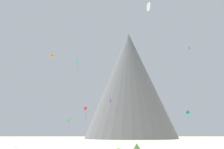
{
  "coord_description": "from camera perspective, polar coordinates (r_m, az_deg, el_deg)",
  "views": [
    {
      "loc": [
        -4.4,
        -28.28,
        2.72
      ],
      "look_at": [
        -3.04,
        36.5,
        20.55
      ],
      "focal_mm": 34.62,
      "sensor_mm": 36.0,
      "label": 1
    }
  ],
  "objects": [
    {
      "name": "bush_ridge_crest",
      "position": [
        37.46,
        -24.11,
        -17.56
      ],
      "size": [
        3.05,
        3.05,
        0.94
      ],
      "primitive_type": "cone",
      "rotation": [
        0.0,
        0.0,
        0.64
      ],
      "color": "#668C4C",
      "rests_on": "ground_plane"
    },
    {
      "name": "bush_far_right",
      "position": [
        37.83,
        1.74,
        -19.12
      ],
      "size": [
        2.69,
        2.69,
        0.5
      ],
      "primitive_type": "cone",
      "rotation": [
        0.0,
        0.0,
        3.46
      ],
      "color": "#568442",
      "rests_on": "ground_plane"
    },
    {
      "name": "bush_mid_center",
      "position": [
        42.2,
        6.53,
        -18.26
      ],
      "size": [
        1.58,
        1.58,
        1.06
      ],
      "primitive_type": "cone",
      "rotation": [
        0.0,
        0.0,
        1.71
      ],
      "color": "#477238",
      "rests_on": "ground_plane"
    },
    {
      "name": "rock_massif",
      "position": [
        129.6,
        4.93,
        -3.07
      ],
      "size": [
        56.53,
        56.53,
        64.64
      ],
      "color": "slate",
      "rests_on": "ground_plane"
    },
    {
      "name": "kite_green_low",
      "position": [
        58.71,
        -11.3,
        -12.06
      ],
      "size": [
        0.73,
        0.65,
        2.74
      ],
      "rotation": [
        0.0,
        0.0,
        3.26
      ],
      "color": "green"
    },
    {
      "name": "kite_indigo_mid",
      "position": [
        85.62,
        -0.43,
        -6.95
      ],
      "size": [
        0.73,
        0.55,
        1.28
      ],
      "rotation": [
        0.0,
        0.0,
        4.88
      ],
      "color": "#5138B2"
    },
    {
      "name": "kite_white_high",
      "position": [
        57.62,
        9.69,
        17.22
      ],
      "size": [
        0.85,
        2.23,
        2.23
      ],
      "rotation": [
        0.0,
        0.0,
        1.82
      ],
      "color": "white"
    },
    {
      "name": "kite_orange_high",
      "position": [
        93.1,
        -15.5,
        4.75
      ],
      "size": [
        1.42,
        1.4,
        3.99
      ],
      "rotation": [
        0.0,
        0.0,
        0.94
      ],
      "color": "orange"
    },
    {
      "name": "kite_cyan_high",
      "position": [
        81.6,
        -9.06,
        3.0
      ],
      "size": [
        0.83,
        0.76,
        5.01
      ],
      "rotation": [
        0.0,
        0.0,
        4.65
      ],
      "color": "#33BCDB"
    },
    {
      "name": "kite_magenta_high",
      "position": [
        85.46,
        19.8,
        6.56
      ],
      "size": [
        0.31,
        0.67,
        0.95
      ],
      "rotation": [
        0.0,
        0.0,
        4.33
      ],
      "color": "#D1339E"
    },
    {
      "name": "kite_teal_low",
      "position": [
        92.82,
        19.38,
        -9.47
      ],
      "size": [
        1.41,
        1.45,
        3.88
      ],
      "rotation": [
        0.0,
        0.0,
        6.12
      ],
      "color": "teal"
    },
    {
      "name": "kite_red_low",
      "position": [
        56.82,
        -6.97,
        -9.43
      ],
      "size": [
        0.77,
        0.36,
        3.47
      ],
      "rotation": [
        0.0,
        0.0,
        2.11
      ],
      "color": "red"
    }
  ]
}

